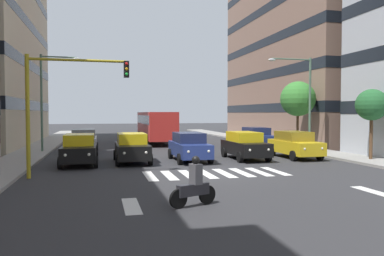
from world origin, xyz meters
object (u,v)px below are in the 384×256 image
Objects in this scene: car_3 at (132,148)px; car_1 at (245,145)px; car_4 at (79,149)px; motorcycle_with_rider at (194,186)px; street_tree_1 at (298,99)px; street_lamp_right at (48,92)px; car_0 at (295,144)px; car_row2_1 at (84,141)px; car_2 at (189,146)px; street_tree_0 at (372,105)px; bus_behind_traffic at (156,124)px; street_lamp_left at (303,93)px; car_row2_0 at (257,137)px; traffic_light_gantry at (59,95)px.

car_1 is at bearing 179.56° from car_3.
car_3 and car_4 have the same top height.
motorcycle_with_rider is 20.64m from street_tree_1.
car_3 is 14.79m from street_tree_1.
street_lamp_right is (5.45, -6.87, 3.55)m from car_3.
car_0 is 1.00× the size of car_4.
car_0 is 15.02m from car_row2_1.
car_3 is 1.00× the size of car_row2_1.
car_2 is 11.19m from street_tree_0.
bus_behind_traffic reaches higher than car_1.
street_lamp_left is (-15.38, -2.71, 3.48)m from car_4.
street_lamp_left is (-12.45, -2.40, 3.48)m from car_3.
car_0 is 10.45m from car_3.
street_tree_0 reaches higher than car_row2_0.
street_lamp_right is at bearing -6.74° from car_row2_1.
car_1 is at bearing -118.76° from motorcycle_with_rider.
street_lamp_right is at bearing -26.69° from street_tree_0.
street_lamp_right is at bearing -70.73° from car_4.
street_tree_0 reaches higher than car_row2_1.
car_row2_1 is at bearing -46.12° from car_2.
bus_behind_traffic is at bearing -95.48° from motorcycle_with_rider.
car_0 reaches higher than motorcycle_with_rider.
car_3 is at bearing -0.92° from car_0.
motorcycle_with_rider is 0.39× the size of street_tree_0.
bus_behind_traffic is 1.91× the size of traffic_light_gantry.
car_1 is at bearing -1.91° from car_0.
street_tree_1 reaches higher than car_0.
car_1 and car_4 have the same top height.
traffic_light_gantry reaches higher than street_tree_1.
car_0 and car_row2_0 have the same top height.
car_2 is 11.20m from motorcycle_with_rider.
car_2 is 1.06× the size of street_tree_0.
street_lamp_left is 5.61m from street_tree_0.
car_3 is 1.00× the size of car_4.
car_3 is 2.74× the size of motorcycle_with_rider.
car_3 is at bearing -0.44° from car_1.
street_lamp_left is at bearing -127.88° from car_0.
street_lamp_left reaches higher than traffic_light_gantry.
car_0 is 1.00× the size of car_2.
street_lamp_right reaches higher than motorcycle_with_rider.
car_0 is 0.81× the size of traffic_light_gantry.
car_4 is 5.02m from traffic_light_gantry.
bus_behind_traffic is at bearing -130.22° from car_row2_1.
street_lamp_right reaches higher than car_3.
car_1 is 12.52m from motorcycle_with_rider.
street_lamp_right is (8.89, 7.30, 2.57)m from bus_behind_traffic.
car_1 is at bearing -179.34° from car_2.
car_2 is at bearing -102.47° from motorcycle_with_rider.
car_row2_0 is 10.55m from street_tree_0.
bus_behind_traffic reaches higher than car_row2_1.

